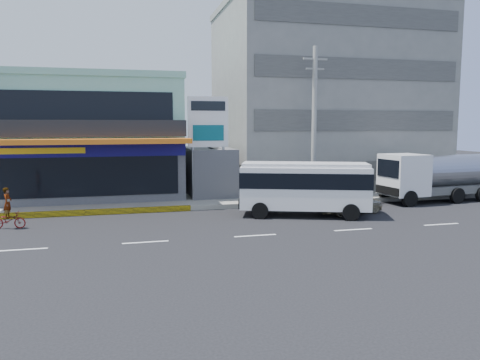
# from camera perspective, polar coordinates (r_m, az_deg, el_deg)

# --- Properties ---
(ground) EXTENTS (120.00, 120.00, 0.00)m
(ground) POSITION_cam_1_polar(r_m,az_deg,el_deg) (21.84, 1.86, -6.80)
(ground) COLOR black
(ground) RESTS_ON ground
(sidewalk) EXTENTS (70.00, 5.00, 0.30)m
(sidewalk) POSITION_cam_1_polar(r_m,az_deg,el_deg) (32.21, 5.74, -2.15)
(sidewalk) COLOR gray
(sidewalk) RESTS_ON ground
(shop_building) EXTENTS (12.40, 11.70, 8.00)m
(shop_building) POSITION_cam_1_polar(r_m,az_deg,el_deg) (34.42, -17.77, 4.57)
(shop_building) COLOR #46464B
(shop_building) RESTS_ON ground
(concrete_building) EXTENTS (16.00, 12.00, 14.00)m
(concrete_building) POSITION_cam_1_polar(r_m,az_deg,el_deg) (38.85, 10.09, 9.44)
(concrete_building) COLOR gray
(concrete_building) RESTS_ON ground
(gap_structure) EXTENTS (3.00, 6.00, 3.50)m
(gap_structure) POSITION_cam_1_polar(r_m,az_deg,el_deg) (33.10, -3.88, 0.90)
(gap_structure) COLOR #46464B
(gap_structure) RESTS_ON ground
(satellite_dish) EXTENTS (1.50, 1.50, 0.15)m
(satellite_dish) POSITION_cam_1_polar(r_m,az_deg,el_deg) (31.98, -3.59, 3.98)
(satellite_dish) COLOR slate
(satellite_dish) RESTS_ON gap_structure
(billboard) EXTENTS (2.60, 0.18, 6.90)m
(billboard) POSITION_cam_1_polar(r_m,az_deg,el_deg) (30.08, -3.91, 6.38)
(billboard) COLOR gray
(billboard) RESTS_ON ground
(utility_pole_near) EXTENTS (1.60, 0.30, 10.00)m
(utility_pole_near) POSITION_cam_1_polar(r_m,az_deg,el_deg) (30.23, 9.02, 6.74)
(utility_pole_near) COLOR #999993
(utility_pole_near) RESTS_ON ground
(minibus) EXTENTS (7.52, 4.59, 3.00)m
(minibus) POSITION_cam_1_polar(r_m,az_deg,el_deg) (26.44, 7.89, -0.54)
(minibus) COLOR white
(minibus) RESTS_ON ground
(sedan) EXTENTS (4.44, 2.53, 1.42)m
(sedan) POSITION_cam_1_polar(r_m,az_deg,el_deg) (27.75, 13.04, -2.55)
(sedan) COLOR tan
(sedan) RESTS_ON ground
(tanker_truck) EXTENTS (8.34, 3.27, 3.21)m
(tanker_truck) POSITION_cam_1_polar(r_m,az_deg,el_deg) (33.80, 22.64, 0.48)
(tanker_truck) COLOR silver
(tanker_truck) RESTS_ON ground
(motorcycle_rider) EXTENTS (1.66, 0.76, 2.06)m
(motorcycle_rider) POSITION_cam_1_polar(r_m,az_deg,el_deg) (25.83, -26.40, -3.85)
(motorcycle_rider) COLOR #640F0E
(motorcycle_rider) RESTS_ON ground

